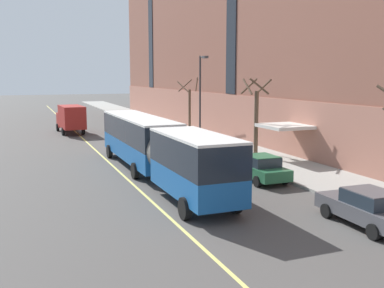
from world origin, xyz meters
The scene contains 15 objects.
ground_plane centered at (0.00, 0.00, 0.00)m, with size 260.00×260.00×0.00m, color #4C4947.
sidewalk centered at (8.81, 3.00, 0.07)m, with size 5.08×160.00×0.15m, color #9E9B93.
city_bus centered at (-0.58, -0.07, 2.03)m, with size 2.91×19.39×3.48m.
parked_car_green_0 centered at (5.00, -3.04, 0.78)m, with size 2.03×4.41×1.56m.
parked_car_white_2 centered at (5.07, 15.29, 0.78)m, with size 1.94×4.69×1.56m.
parked_car_black_3 centered at (5.16, 23.31, 0.78)m, with size 2.13×4.78×1.56m.
parked_car_silver_4 centered at (4.99, 3.42, 0.78)m, with size 2.06×4.40×1.56m.
parked_car_darkgray_5 centered at (5.03, -11.85, 0.78)m, with size 2.08×4.69×1.56m.
parked_car_white_6 centered at (4.92, 31.66, 0.78)m, with size 1.94×4.74×1.56m.
box_truck centered at (-2.87, 23.92, 1.72)m, with size 2.59×6.97×3.04m.
street_tree_mid_block centered at (8.27, 3.35, 3.27)m, with size 2.01×2.02×5.92m.
street_tree_far_uptown centered at (8.28, 17.12, 3.05)m, with size 2.10×2.17×5.91m.
street_lamp centered at (6.87, 10.62, 4.84)m, with size 0.36×1.48×7.78m.
fire_hydrant centered at (6.77, 10.85, 0.49)m, with size 0.42×0.24×0.72m.
lane_centerline centered at (-2.28, 3.00, 0.00)m, with size 0.16×140.00×0.01m, color #E0D66B.
Camera 1 is at (-8.34, -25.94, 6.21)m, focal length 42.00 mm.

